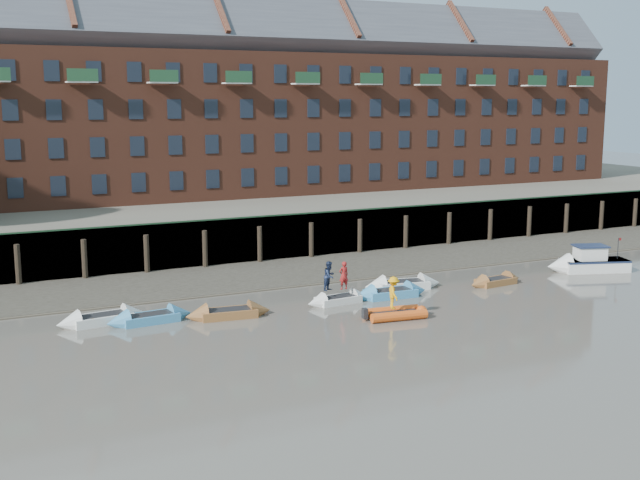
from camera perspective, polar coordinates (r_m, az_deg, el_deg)
ground at (r=38.97m, az=10.44°, el=-7.22°), size 220.00×220.00×0.00m
foreshore at (r=54.03m, az=-0.86°, el=-2.17°), size 110.00×8.00×0.50m
mud_band at (r=51.04m, az=0.75°, el=-2.91°), size 110.00×1.60×0.10m
river_wall at (r=57.65m, az=-2.69°, el=0.21°), size 110.00×1.23×3.30m
bank_terrace at (r=70.24m, az=-7.05°, el=1.93°), size 110.00×28.00×3.20m
apartment_terrace at (r=70.50m, az=-7.51°, el=11.10°), size 80.60×15.56×20.98m
rowboat_0 at (r=42.98m, az=-15.22°, el=-5.43°), size 4.82×1.88×1.36m
rowboat_1 at (r=42.58m, az=-12.01°, el=-5.45°), size 4.61×1.67×1.31m
rowboat_2 at (r=42.83m, az=-6.53°, el=-5.20°), size 4.69×1.85×1.33m
rowboat_3 at (r=45.48m, az=1.31°, el=-4.26°), size 4.07×1.53×1.15m
rowboat_4 at (r=46.97m, az=5.04°, el=-3.79°), size 4.71×1.57×1.35m
rowboat_5 at (r=49.10m, az=5.90°, el=-3.18°), size 5.03×2.26×1.41m
rowboat_6 at (r=51.10m, az=12.38°, el=-2.89°), size 4.12×1.60×1.17m
rib_tender at (r=42.68m, az=5.53°, el=-5.20°), size 3.46×1.96×0.59m
motor_launch at (r=56.37m, az=18.12°, el=-1.57°), size 5.77×3.40×2.26m
person_rower_a at (r=45.30m, az=1.70°, el=-2.53°), size 0.60×0.41×1.61m
person_rower_b at (r=45.02m, az=0.68°, el=-2.57°), size 1.03×0.98×1.67m
person_rib_crew at (r=42.23m, az=5.25°, el=-3.76°), size 0.91×1.24×1.71m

